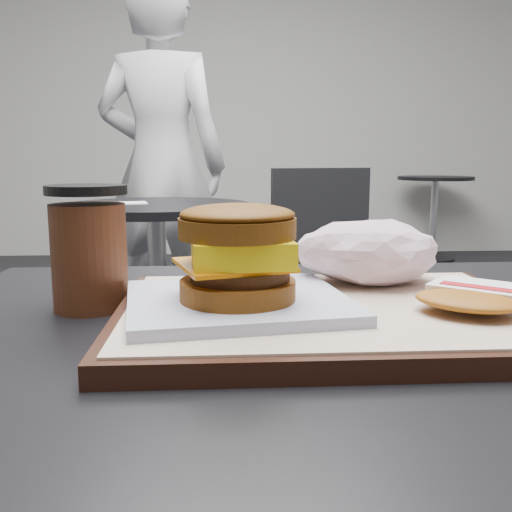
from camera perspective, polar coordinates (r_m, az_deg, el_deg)
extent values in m
cube|color=silver|center=(5.52, -2.50, 15.89)|extent=(8.00, 0.10, 3.00)
cube|color=black|center=(0.53, 8.41, -8.97)|extent=(0.80, 0.60, 0.04)
cube|color=black|center=(0.53, 7.22, -5.91)|extent=(0.38, 0.28, 0.02)
cube|color=beige|center=(0.52, 7.25, -4.86)|extent=(0.36, 0.26, 0.00)
cube|color=silver|center=(0.51, -1.87, -4.59)|extent=(0.21, 0.20, 0.01)
cylinder|color=brown|center=(0.49, -1.85, -3.36)|extent=(0.11, 0.11, 0.02)
cylinder|color=#361908|center=(0.49, -1.62, -1.76)|extent=(0.10, 0.10, 0.01)
cube|color=orange|center=(0.49, -2.33, -0.88)|extent=(0.11, 0.11, 0.00)
cube|color=yellow|center=(0.48, -1.51, 0.53)|extent=(0.09, 0.09, 0.02)
cylinder|color=brown|center=(0.48, -1.88, 2.84)|extent=(0.11, 0.11, 0.02)
ellipsoid|color=brown|center=(0.48, -1.89, 4.20)|extent=(0.11, 0.11, 0.02)
cube|color=white|center=(0.55, 21.90, -3.66)|extent=(0.10, 0.10, 0.02)
cube|color=#B0171F|center=(0.54, 22.64, -3.03)|extent=(0.08, 0.07, 0.00)
ellipsoid|color=#B0681C|center=(0.51, 20.30, -4.22)|extent=(0.11, 0.10, 0.01)
cylinder|color=#451F10|center=(0.59, -16.33, -0.08)|extent=(0.07, 0.07, 0.11)
cylinder|color=black|center=(0.58, -16.65, 6.37)|extent=(0.08, 0.08, 0.01)
cylinder|color=black|center=(2.34, -9.45, -13.16)|extent=(0.44, 0.44, 0.02)
cylinder|color=#A5A5AA|center=(2.23, -9.71, -4.60)|extent=(0.07, 0.07, 0.70)
cylinder|color=black|center=(2.16, -9.99, 4.80)|extent=(0.70, 0.70, 0.03)
cube|color=white|center=(2.18, -12.47, 5.20)|extent=(0.14, 0.14, 0.00)
cylinder|color=#95959A|center=(2.29, 1.54, -7.92)|extent=(0.06, 0.06, 0.44)
cube|color=black|center=(2.23, 1.57, -2.04)|extent=(0.51, 0.51, 0.04)
cube|color=black|center=(2.22, 6.49, 3.59)|extent=(0.40, 0.12, 0.40)
imported|color=silver|center=(2.85, -9.43, 8.88)|extent=(0.71, 0.55, 1.76)
cylinder|color=black|center=(5.42, 17.11, -0.23)|extent=(0.40, 0.40, 0.02)
cylinder|color=#A5A5AA|center=(5.37, 17.31, 3.55)|extent=(0.06, 0.06, 0.70)
cylinder|color=black|center=(5.35, 17.51, 7.43)|extent=(0.66, 0.66, 0.03)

